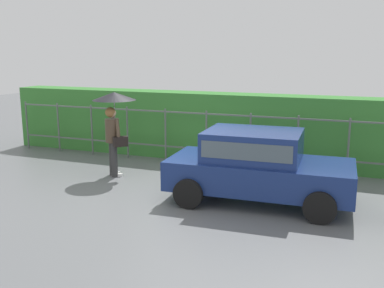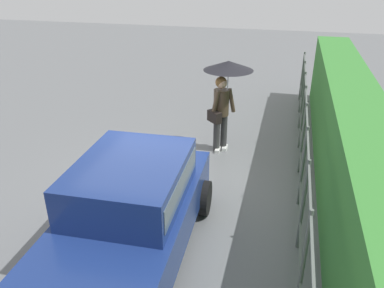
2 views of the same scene
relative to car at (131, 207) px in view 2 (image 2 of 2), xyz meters
The scene contains 5 objects.
ground_plane 2.09m from the car, behind, with size 40.00×40.00×0.00m, color slate.
car is the anchor object (origin of this frame).
pedestrian 3.86m from the car, 169.93° to the left, with size 1.06×1.06×2.08m.
fence_section 3.45m from the car, 136.88° to the left, with size 10.87×0.05×1.50m.
hedge_row 4.03m from the car, 128.69° to the left, with size 11.82×0.90×1.90m, color #387F33.
Camera 2 is at (6.04, 2.16, 3.91)m, focal length 35.74 mm.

